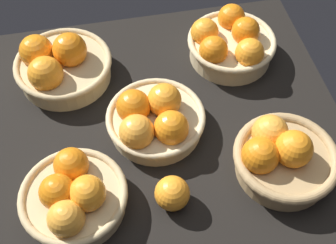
{
  "coord_description": "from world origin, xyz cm",
  "views": [
    {
      "loc": [
        10.02,
        60.14,
        86.03
      ],
      "look_at": [
        -1.16,
        3.93,
        7.0
      ],
      "focal_mm": 47.5,
      "sensor_mm": 36.0,
      "label": 1
    }
  ],
  "objects": [
    {
      "name": "market_tray",
      "position": [
        0.0,
        0.0,
        1.5
      ],
      "size": [
        84.0,
        72.0,
        3.0
      ],
      "primitive_type": "cube",
      "color": "black",
      "rests_on": "ground"
    },
    {
      "name": "basket_near_left",
      "position": [
        -21.16,
        -16.6,
        7.62
      ],
      "size": [
        22.16,
        22.16,
        10.68
      ],
      "color": "#D3BC8C",
      "rests_on": "market_tray"
    },
    {
      "name": "basket_far_right",
      "position": [
        20.57,
        18.16,
        7.34
      ],
      "size": [
        21.47,
        21.47,
        10.69
      ],
      "color": "tan",
      "rests_on": "market_tray"
    },
    {
      "name": "basket_center",
      "position": [
        1.71,
        2.55,
        7.13
      ],
      "size": [
        22.22,
        22.22,
        10.69
      ],
      "color": "#D3BC8C",
      "rests_on": "market_tray"
    },
    {
      "name": "basket_far_left",
      "position": [
        -22.36,
        17.6,
        7.76
      ],
      "size": [
        21.92,
        21.92,
        12.11
      ],
      "color": "tan",
      "rests_on": "market_tray"
    },
    {
      "name": "basket_near_right",
      "position": [
        21.18,
        -17.5,
        7.53
      ],
      "size": [
        23.6,
        23.6,
        11.99
      ],
      "color": "tan",
      "rests_on": "market_tray"
    },
    {
      "name": "loose_orange_front_gap",
      "position": [
        1.37,
        20.92,
        6.56
      ],
      "size": [
        7.12,
        7.12,
        7.12
      ],
      "primitive_type": "sphere",
      "color": "orange",
      "rests_on": "market_tray"
    }
  ]
}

